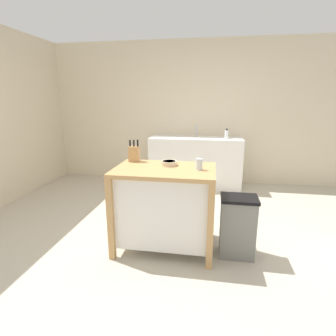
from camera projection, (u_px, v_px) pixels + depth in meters
The scene contains 11 objects.
ground_plane at pixel (176, 243), 2.98m from camera, with size 6.50×6.50×0.00m, color #BCB29E.
wall_back at pixel (195, 113), 5.04m from camera, with size 5.50×0.10×2.60m, color beige.
wall_left at pixel (4, 117), 4.01m from camera, with size 0.10×3.09×2.60m, color beige.
kitchen_island at pixel (165, 204), 2.81m from camera, with size 1.02×0.68×0.88m.
knife_block at pixel (134, 153), 2.98m from camera, with size 0.11×0.09×0.25m.
bowl_ceramic_small at pixel (169, 163), 2.81m from camera, with size 0.17×0.17×0.05m.
drinking_cup at pixel (199, 164), 2.63m from camera, with size 0.07×0.07×0.11m.
trash_bin at pixel (237, 226), 2.69m from camera, with size 0.36×0.28×0.63m.
sink_counter at pixel (195, 162), 4.90m from camera, with size 1.64×0.60×0.89m.
sink_faucet at pixel (197, 130), 4.90m from camera, with size 0.02×0.02×0.22m.
bottle_dish_soap at pixel (227, 134), 4.66m from camera, with size 0.07×0.07×0.17m.
Camera 1 is at (0.35, -2.66, 1.55)m, focal length 28.63 mm.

